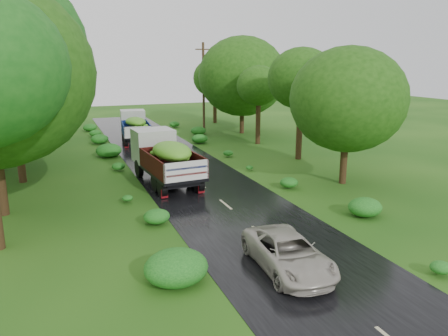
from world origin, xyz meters
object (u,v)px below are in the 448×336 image
car (288,253)px  utility_pole (204,88)px  truck_far (135,125)px  truck_near (164,155)px

car → utility_pole: utility_pole is taller
truck_far → car: (0.50, -26.53, -0.85)m
truck_far → car: 26.55m
utility_pole → truck_near: bearing=-115.1°
truck_near → utility_pole: size_ratio=0.81×
car → utility_pole: size_ratio=0.51×
truck_near → truck_far: (0.77, 13.91, -0.16)m
truck_far → utility_pole: (7.21, 2.07, 3.02)m
utility_pole → truck_far: bearing=-162.5°
car → utility_pole: 29.64m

